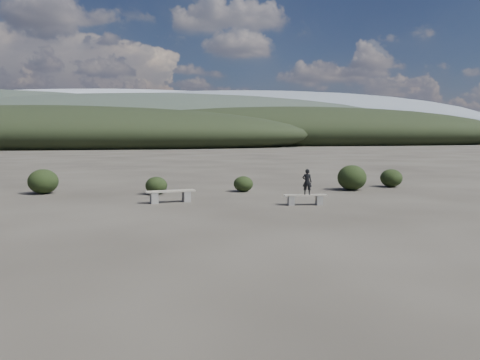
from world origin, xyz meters
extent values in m
plane|color=#312D26|center=(0.00, 0.00, 0.00)|extent=(1200.00, 1200.00, 0.00)
cube|color=slate|center=(-3.85, 5.70, 0.22)|extent=(0.35, 0.43, 0.44)
cube|color=slate|center=(-2.55, 5.95, 0.22)|extent=(0.35, 0.43, 0.44)
cube|color=gray|center=(-3.20, 5.82, 0.47)|extent=(2.03, 0.79, 0.06)
cube|color=slate|center=(1.39, 4.31, 0.18)|extent=(0.26, 0.34, 0.37)
cube|color=slate|center=(2.49, 4.20, 0.18)|extent=(0.26, 0.34, 0.37)
cube|color=gray|center=(1.94, 4.25, 0.39)|extent=(1.68, 0.51, 0.05)
imported|color=black|center=(2.01, 4.25, 0.91)|extent=(0.43, 0.37, 1.00)
ellipsoid|color=black|center=(-3.78, 8.59, 0.41)|extent=(0.99, 0.99, 0.81)
ellipsoid|color=black|center=(0.34, 8.90, 0.37)|extent=(0.94, 0.94, 0.75)
ellipsoid|color=black|center=(5.72, 8.58, 0.62)|extent=(1.42, 1.42, 1.24)
ellipsoid|color=black|center=(8.31, 9.54, 0.47)|extent=(1.13, 1.13, 0.94)
ellipsoid|color=black|center=(-8.94, 9.69, 0.57)|extent=(1.35, 1.35, 1.15)
ellipsoid|color=black|center=(-25.00, 90.00, 2.70)|extent=(110.00, 40.00, 12.00)
ellipsoid|color=black|center=(35.00, 110.00, 3.15)|extent=(120.00, 44.00, 14.00)
ellipsoid|color=#2C362C|center=(0.00, 160.00, 5.40)|extent=(190.00, 64.00, 24.00)
ellipsoid|color=slate|center=(70.00, 300.00, 9.90)|extent=(340.00, 110.00, 44.00)
ellipsoid|color=#959CA8|center=(-30.00, 400.00, 12.60)|extent=(460.00, 140.00, 56.00)
camera|label=1|loc=(-3.62, -13.04, 2.74)|focal=35.00mm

